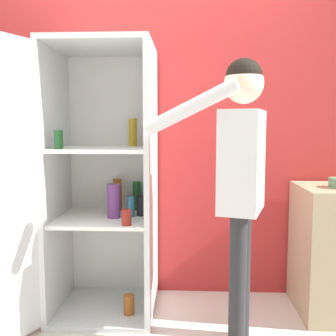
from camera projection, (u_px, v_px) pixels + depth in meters
wall_back at (155, 129)px, 3.01m from camera, size 7.00×0.06×2.55m
refrigerator at (83, 184)px, 2.61m from camera, size 1.04×1.27×1.84m
person at (241, 163)px, 2.23m from camera, size 0.72×0.49×1.67m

